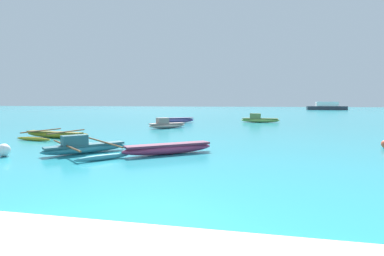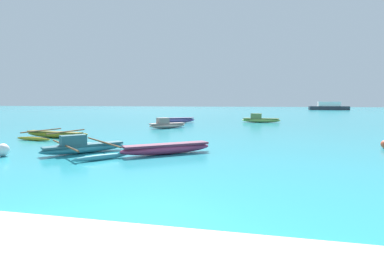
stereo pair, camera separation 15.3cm
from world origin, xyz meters
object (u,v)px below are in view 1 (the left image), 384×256
object	(u,v)px
moored_boat_5	(168,148)
moored_boat_1	(259,119)
moored_boat_2	(84,147)
moored_boat_4	(54,134)
distant_ferry	(327,107)
moored_boat_3	(176,120)
moored_boat_0	(166,124)
mooring_buoy_0	(4,150)

from	to	relation	value
moored_boat_5	moored_boat_1	bearing A→B (deg)	41.38
moored_boat_2	moored_boat_4	xyz separation A→B (m)	(-4.52, 4.30, -0.06)
moored_boat_2	distant_ferry	bearing A→B (deg)	21.64
moored_boat_3	moored_boat_4	size ratio (longest dim) A/B	0.89
moored_boat_1	distant_ferry	world-z (taller)	distant_ferry
moored_boat_0	moored_boat_3	xyz separation A→B (m)	(-0.81, 5.90, -0.01)
moored_boat_0	moored_boat_3	bearing A→B (deg)	55.96
moored_boat_2	moored_boat_5	world-z (taller)	moored_boat_2
moored_boat_4	mooring_buoy_0	world-z (taller)	mooring_buoy_0
moored_boat_0	moored_boat_4	bearing A→B (deg)	-163.17
mooring_buoy_0	moored_boat_4	bearing A→B (deg)	109.15
moored_boat_1	mooring_buoy_0	xyz separation A→B (m)	(-9.76, -20.97, -0.08)
moored_boat_3	moored_boat_4	xyz separation A→B (m)	(-3.66, -13.25, -0.09)
moored_boat_0	moored_boat_5	size ratio (longest dim) A/B	0.84
moored_boat_1	moored_boat_2	world-z (taller)	moored_boat_1
moored_boat_4	moored_boat_1	bearing A→B (deg)	61.94
moored_boat_3	distant_ferry	bearing A→B (deg)	36.36
moored_boat_0	moored_boat_5	distance (m)	11.68
moored_boat_3	moored_boat_0	bearing A→B (deg)	-109.87
moored_boat_5	moored_boat_3	bearing A→B (deg)	66.45
distant_ferry	moored_boat_1	bearing A→B (deg)	-109.13
moored_boat_0	mooring_buoy_0	bearing A→B (deg)	-143.01
moored_boat_5	distant_ferry	bearing A→B (deg)	35.56
moored_boat_1	distant_ferry	distance (m)	52.68
moored_boat_3	moored_boat_5	bearing A→B (deg)	-103.76
moored_boat_1	mooring_buoy_0	world-z (taller)	moored_boat_1
moored_boat_0	moored_boat_3	distance (m)	5.96
moored_boat_2	moored_boat_3	bearing A→B (deg)	43.82
moored_boat_4	moored_boat_0	bearing A→B (deg)	67.78
moored_boat_1	moored_boat_4	bearing A→B (deg)	-124.47
moored_boat_2	moored_boat_0	bearing A→B (deg)	41.27
moored_boat_2	moored_boat_4	size ratio (longest dim) A/B	1.04
moored_boat_4	distant_ferry	distance (m)	71.33
moored_boat_3	distant_ferry	distance (m)	57.77
moored_boat_0	mooring_buoy_0	xyz separation A→B (m)	(-2.54, -12.89, -0.05)
moored_boat_5	moored_boat_4	bearing A→B (deg)	116.67
moored_boat_5	distant_ferry	distance (m)	72.15
moored_boat_5	moored_boat_0	bearing A→B (deg)	69.56
moored_boat_1	moored_boat_3	distance (m)	8.31
moored_boat_1	moored_boat_3	size ratio (longest dim) A/B	1.04
moored_boat_3	mooring_buoy_0	distance (m)	18.88
moored_boat_4	moored_boat_5	xyz separation A→B (m)	(7.89, -3.82, 0.04)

